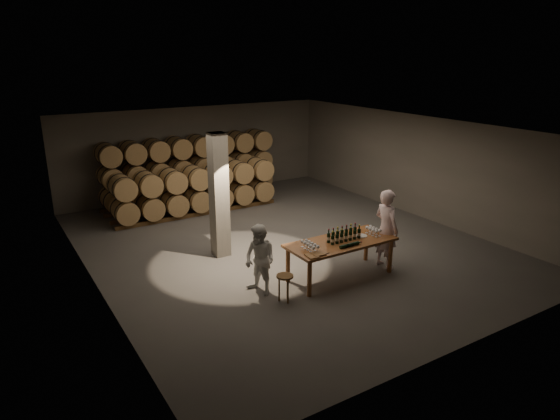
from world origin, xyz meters
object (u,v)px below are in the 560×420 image
person_man (386,229)px  person_woman (260,260)px  stool (285,280)px  tasting_table (341,245)px  plate (361,236)px  notebook_near (319,254)px  bottle_cluster (344,235)px

person_man → person_woman: (-3.30, 0.39, -0.20)m
stool → person_man: size_ratio=0.30×
tasting_table → person_woman: person_woman is taller
tasting_table → plate: 0.62m
plate → person_man: bearing=-9.7°
tasting_table → person_man: (1.29, -0.12, 0.19)m
stool → person_woman: 0.72m
tasting_table → stool: 1.81m
tasting_table → stool: size_ratio=4.33×
notebook_near → person_woman: person_woman is taller
tasting_table → notebook_near: bearing=-157.4°
bottle_cluster → plate: 0.54m
stool → person_man: (3.04, 0.22, 0.49)m
notebook_near → stool: bearing=179.2°
plate → person_woman: 2.64m
bottle_cluster → plate: bottle_cluster is taller
bottle_cluster → person_man: 1.22m
person_woman → stool: bearing=5.6°
notebook_near → bottle_cluster: bearing=23.3°
plate → tasting_table: bearing=180.0°
bottle_cluster → person_man: (1.21, -0.12, -0.03)m
plate → stool: bearing=-171.9°
tasting_table → bottle_cluster: (0.09, 0.00, 0.22)m
plate → bottle_cluster: bearing=179.5°
bottle_cluster → plate: bearing=-0.5°
notebook_near → person_man: 2.23m
bottle_cluster → stool: bearing=-169.5°
tasting_table → notebook_near: 1.00m
bottle_cluster → stool: 1.94m
bottle_cluster → person_woman: 2.12m
notebook_near → person_man: bearing=9.1°
person_man → bottle_cluster: bearing=84.2°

